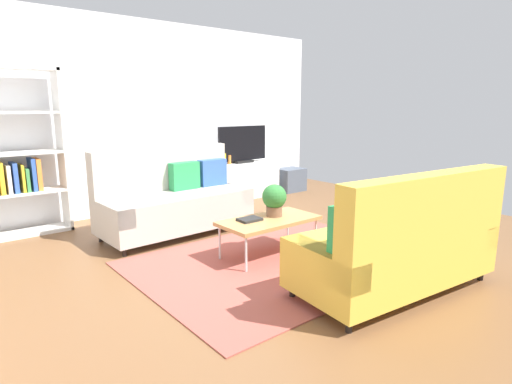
# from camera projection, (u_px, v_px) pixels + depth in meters

# --- Properties ---
(ground_plane) EXTENTS (7.68, 7.68, 0.00)m
(ground_plane) POSITION_uv_depth(u_px,v_px,m) (270.00, 251.00, 4.79)
(ground_plane) COLOR brown
(wall_far) EXTENTS (6.40, 0.12, 2.90)m
(wall_far) POSITION_uv_depth(u_px,v_px,m) (154.00, 117.00, 6.62)
(wall_far) COLOR silver
(wall_far) RESTS_ON ground_plane
(area_rug) EXTENTS (2.90, 2.20, 0.01)m
(area_rug) POSITION_uv_depth(u_px,v_px,m) (278.00, 261.00, 4.49)
(area_rug) COLOR #9E4C42
(area_rug) RESTS_ON ground_plane
(couch_beige) EXTENTS (1.93, 0.91, 1.10)m
(couch_beige) POSITION_uv_depth(u_px,v_px,m) (175.00, 199.00, 5.42)
(couch_beige) COLOR #B2ADA3
(couch_beige) RESTS_ON ground_plane
(couch_green) EXTENTS (1.98, 1.05, 1.10)m
(couch_green) POSITION_uv_depth(u_px,v_px,m) (399.00, 244.00, 3.68)
(couch_green) COLOR gold
(couch_green) RESTS_ON ground_plane
(coffee_table) EXTENTS (1.10, 0.56, 0.42)m
(coffee_table) POSITION_uv_depth(u_px,v_px,m) (269.00, 221.00, 4.59)
(coffee_table) COLOR #B7844C
(coffee_table) RESTS_ON ground_plane
(tv_console) EXTENTS (1.40, 0.44, 0.64)m
(tv_console) POSITION_uv_depth(u_px,v_px,m) (242.00, 180.00, 7.51)
(tv_console) COLOR silver
(tv_console) RESTS_ON ground_plane
(tv) EXTENTS (1.00, 0.20, 0.64)m
(tv) POSITION_uv_depth(u_px,v_px,m) (242.00, 145.00, 7.36)
(tv) COLOR black
(tv) RESTS_ON tv_console
(bookshelf) EXTENTS (1.10, 0.36, 2.10)m
(bookshelf) POSITION_uv_depth(u_px,v_px,m) (15.00, 160.00, 5.21)
(bookshelf) COLOR white
(bookshelf) RESTS_ON ground_plane
(storage_trunk) EXTENTS (0.52, 0.40, 0.44)m
(storage_trunk) POSITION_uv_depth(u_px,v_px,m) (290.00, 180.00, 8.13)
(storage_trunk) COLOR #4C5666
(storage_trunk) RESTS_ON ground_plane
(potted_plant) EXTENTS (0.27, 0.27, 0.36)m
(potted_plant) POSITION_uv_depth(u_px,v_px,m) (274.00, 199.00, 4.66)
(potted_plant) COLOR brown
(potted_plant) RESTS_ON coffee_table
(table_book_0) EXTENTS (0.24, 0.19, 0.03)m
(table_book_0) POSITION_uv_depth(u_px,v_px,m) (250.00, 219.00, 4.51)
(table_book_0) COLOR #262626
(table_book_0) RESTS_ON coffee_table
(vase_0) EXTENTS (0.12, 0.12, 0.19)m
(vase_0) POSITION_uv_depth(u_px,v_px,m) (213.00, 159.00, 7.10)
(vase_0) COLOR silver
(vase_0) RESTS_ON tv_console
(bottle_0) EXTENTS (0.05, 0.05, 0.20)m
(bottle_0) POSITION_uv_depth(u_px,v_px,m) (224.00, 159.00, 7.14)
(bottle_0) COLOR gold
(bottle_0) RESTS_ON tv_console
(bottle_1) EXTENTS (0.06, 0.06, 0.16)m
(bottle_1) POSITION_uv_depth(u_px,v_px,m) (229.00, 160.00, 7.21)
(bottle_1) COLOR orange
(bottle_1) RESTS_ON tv_console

